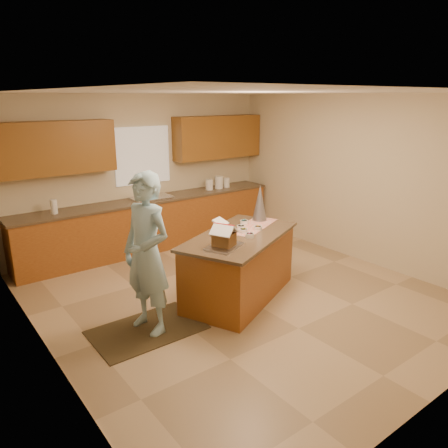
{
  "coord_description": "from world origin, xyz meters",
  "views": [
    {
      "loc": [
        -3.45,
        -4.2,
        2.64
      ],
      "look_at": [
        -0.1,
        0.2,
        1.0
      ],
      "focal_mm": 34.34,
      "sensor_mm": 36.0,
      "label": 1
    }
  ],
  "objects_px": {
    "tinsel_tree": "(260,203)",
    "boy": "(147,254)",
    "island_base": "(239,268)",
    "gingerbread_house": "(224,237)"
  },
  "relations": [
    {
      "from": "island_base",
      "to": "boy",
      "type": "height_order",
      "value": "boy"
    },
    {
      "from": "island_base",
      "to": "gingerbread_house",
      "type": "distance_m",
      "value": 0.8
    },
    {
      "from": "island_base",
      "to": "gingerbread_house",
      "type": "bearing_deg",
      "value": -174.81
    },
    {
      "from": "gingerbread_house",
      "to": "tinsel_tree",
      "type": "bearing_deg",
      "value": 29.0
    },
    {
      "from": "tinsel_tree",
      "to": "boy",
      "type": "xyz_separation_m",
      "value": [
        -2.05,
        -0.4,
        -0.21
      ]
    },
    {
      "from": "tinsel_tree",
      "to": "gingerbread_house",
      "type": "height_order",
      "value": "tinsel_tree"
    },
    {
      "from": "tinsel_tree",
      "to": "boy",
      "type": "relative_size",
      "value": 0.29
    },
    {
      "from": "island_base",
      "to": "tinsel_tree",
      "type": "bearing_deg",
      "value": 3.67
    },
    {
      "from": "island_base",
      "to": "boy",
      "type": "xyz_separation_m",
      "value": [
        -1.38,
        -0.04,
        0.52
      ]
    },
    {
      "from": "island_base",
      "to": "gingerbread_house",
      "type": "relative_size",
      "value": 4.88
    }
  ]
}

